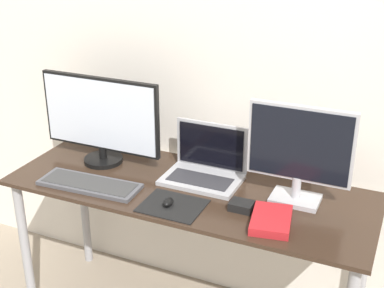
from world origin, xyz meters
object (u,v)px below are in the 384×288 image
object	(u,v)px
monitor_right	(300,152)
power_brick	(241,206)
laptop	(206,166)
keyboard	(90,184)
mouse	(168,202)
book	(271,220)
monitor_left	(101,119)

from	to	relation	value
monitor_right	power_brick	size ratio (longest dim) A/B	4.57
laptop	keyboard	distance (m)	0.51
keyboard	laptop	bearing A→B (deg)	33.33
laptop	mouse	size ratio (longest dim) A/B	5.52
book	monitor_right	bearing A→B (deg)	78.89
monitor_left	mouse	size ratio (longest dim) A/B	9.74
laptop	power_brick	xyz separation A→B (m)	(0.24, -0.20, -0.04)
book	mouse	bearing A→B (deg)	-173.85
book	power_brick	size ratio (longest dim) A/B	2.54
book	monitor_left	bearing A→B (deg)	166.60
mouse	power_brick	distance (m)	0.29
book	keyboard	bearing A→B (deg)	-178.20
book	power_brick	distance (m)	0.15
power_brick	book	bearing A→B (deg)	-21.22
keyboard	mouse	bearing A→B (deg)	-2.86
monitor_right	mouse	world-z (taller)	monitor_right
power_brick	laptop	bearing A→B (deg)	139.92
monitor_left	power_brick	xyz separation A→B (m)	(0.74, -0.16, -0.20)
monitor_right	laptop	size ratio (longest dim) A/B	1.25
mouse	power_brick	xyz separation A→B (m)	(0.27, 0.10, -0.00)
monitor_right	mouse	bearing A→B (deg)	-150.75
laptop	keyboard	world-z (taller)	laptop
keyboard	monitor_left	bearing A→B (deg)	108.72
monitor_left	keyboard	distance (m)	0.32
book	power_brick	xyz separation A→B (m)	(-0.14, 0.05, 0.00)
monitor_left	keyboard	xyz separation A→B (m)	(0.08, -0.23, -0.21)
laptop	book	size ratio (longest dim) A/B	1.44
mouse	book	distance (m)	0.41
monitor_left	power_brick	bearing A→B (deg)	-11.89
keyboard	monitor_right	bearing A→B (deg)	15.59
monitor_left	laptop	size ratio (longest dim) A/B	1.76
power_brick	monitor_left	bearing A→B (deg)	168.11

